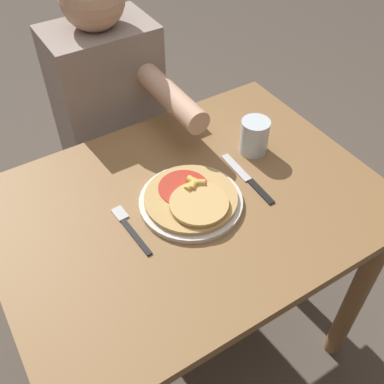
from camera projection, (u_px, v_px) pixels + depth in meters
name	position (u px, v px, depth m)	size (l,w,h in m)	color
ground_plane	(190.00, 339.00, 1.70)	(8.00, 8.00, 0.00)	brown
dining_table	(189.00, 235.00, 1.25)	(0.99, 0.73, 0.76)	olive
plate	(192.00, 201.00, 1.15)	(0.27, 0.27, 0.01)	silver
pizza	(193.00, 197.00, 1.13)	(0.24, 0.24, 0.04)	tan
fork	(129.00, 227.00, 1.09)	(0.03, 0.18, 0.00)	black
knife	(248.00, 179.00, 1.21)	(0.03, 0.22, 0.00)	black
drinking_glass	(254.00, 136.00, 1.26)	(0.08, 0.08, 0.10)	silver
person_diner	(112.00, 115.00, 1.54)	(0.33, 0.52, 1.18)	#2D2D38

